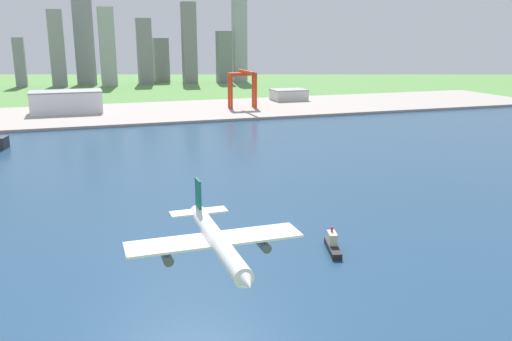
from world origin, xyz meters
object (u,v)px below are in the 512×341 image
at_px(warehouse_annex, 289,95).
at_px(warehouse_main, 67,102).
at_px(airplane_landing, 217,241).
at_px(tugboat_small, 332,245).
at_px(port_crane_red, 243,80).

bearing_deg(warehouse_annex, warehouse_main, -174.11).
distance_m(airplane_landing, tugboat_small, 85.45).
bearing_deg(warehouse_annex, port_crane_red, -144.59).
distance_m(port_crane_red, warehouse_annex, 85.94).
relative_size(port_crane_red, warehouse_main, 0.71).
relative_size(airplane_landing, port_crane_red, 0.90).
xyz_separation_m(tugboat_small, warehouse_main, (-89.20, 369.03, 10.22)).
bearing_deg(warehouse_main, warehouse_annex, 5.89).
height_order(tugboat_small, port_crane_red, port_crane_red).
distance_m(port_crane_red, warehouse_main, 166.52).
bearing_deg(warehouse_main, port_crane_red, -8.46).
bearing_deg(tugboat_small, warehouse_annex, 70.07).
height_order(tugboat_small, warehouse_main, warehouse_main).
xyz_separation_m(port_crane_red, warehouse_main, (-163.82, 24.35, -17.26)).
relative_size(airplane_landing, warehouse_main, 0.63).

